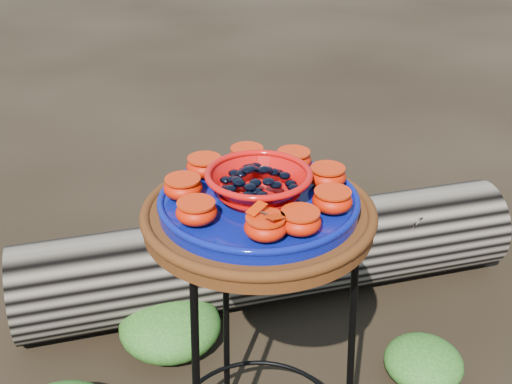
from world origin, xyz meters
name	(u,v)px	position (x,y,z in m)	size (l,w,h in m)	color
plant_stand	(258,358)	(0.00, 0.00, 0.35)	(0.44, 0.44, 0.70)	black
terracotta_saucer	(259,217)	(0.00, 0.00, 0.72)	(0.46, 0.46, 0.04)	#3B1A0A
cobalt_plate	(259,203)	(0.00, 0.00, 0.75)	(0.39, 0.39, 0.03)	#050859
red_bowl	(259,185)	(0.00, 0.00, 0.79)	(0.20, 0.20, 0.05)	red
glass_gems	(259,167)	(0.00, 0.00, 0.83)	(0.15, 0.15, 0.03)	black
orange_half_0	(266,227)	(-0.05, -0.14, 0.78)	(0.08, 0.08, 0.04)	red
orange_half_1	(300,222)	(0.02, -0.15, 0.78)	(0.08, 0.08, 0.04)	red
orange_half_2	(332,201)	(0.11, -0.10, 0.78)	(0.08, 0.08, 0.04)	red
orange_half_3	(327,177)	(0.15, -0.01, 0.78)	(0.08, 0.08, 0.04)	red
orange_half_4	(294,160)	(0.12, 0.09, 0.78)	(0.08, 0.08, 0.04)	red
orange_half_5	(247,157)	(0.03, 0.14, 0.78)	(0.08, 0.08, 0.04)	red
orange_half_6	(205,167)	(-0.07, 0.13, 0.78)	(0.08, 0.08, 0.04)	red
orange_half_7	(183,188)	(-0.14, 0.06, 0.78)	(0.08, 0.08, 0.04)	red
orange_half_8	(196,212)	(-0.14, -0.04, 0.78)	(0.08, 0.08, 0.04)	red
butterfly	(266,214)	(-0.05, -0.14, 0.81)	(0.08, 0.05, 0.01)	red
driftwood_log	(270,255)	(0.31, 0.63, 0.16)	(1.66, 0.43, 0.31)	black
foliage_right	(424,361)	(0.56, 0.09, 0.06)	(0.23, 0.23, 0.11)	#1B4018
foliage_back	(170,324)	(-0.08, 0.51, 0.08)	(0.31, 0.31, 0.16)	#1B4018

